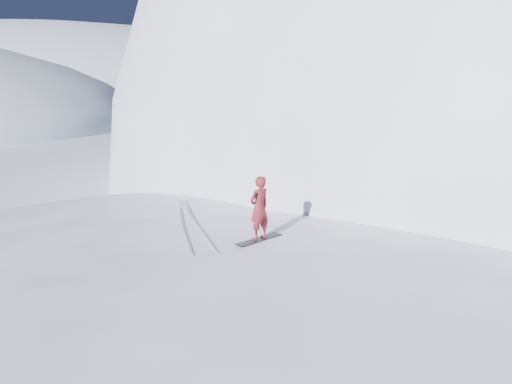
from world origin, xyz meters
TOP-DOWN VIEW (x-y plane):
  - near_ridge at (1.00, 3.00)m, footprint 36.00×28.00m
  - peak_shoulder at (10.00, 20.00)m, footprint 28.00×24.00m
  - far_ridge_c at (-40.00, 110.00)m, footprint 140.00×90.00m
  - wind_bumps at (-0.56, 2.12)m, footprint 16.00×14.40m
  - snowboard at (0.25, 3.21)m, footprint 1.37×1.16m
  - snowboarder at (0.25, 3.21)m, footprint 0.76×0.72m
  - board_tracks at (-1.81, 5.15)m, footprint 1.64×5.94m

SIDE VIEW (x-z plane):
  - near_ridge at x=1.00m, z-range -2.40..2.40m
  - peak_shoulder at x=10.00m, z-range -9.00..9.00m
  - far_ridge_c at x=-40.00m, z-range -18.00..18.00m
  - wind_bumps at x=-0.56m, z-range -0.50..0.50m
  - snowboard at x=0.25m, z-range 2.40..2.43m
  - board_tracks at x=-1.81m, z-range 2.40..2.44m
  - snowboarder at x=0.25m, z-range 2.43..4.16m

